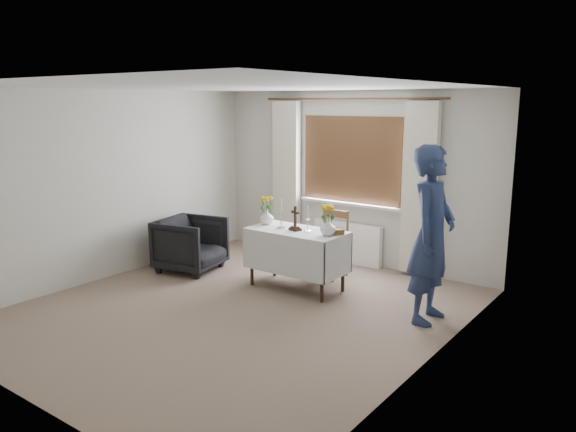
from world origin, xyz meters
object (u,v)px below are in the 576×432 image
(person, at_px, (432,235))
(flower_vase_right, at_px, (328,227))
(altar_table, at_px, (297,259))
(wooden_cross, at_px, (295,218))
(armchair, at_px, (191,244))
(flower_vase_left, at_px, (267,217))
(wooden_chair, at_px, (329,244))

(person, height_order, flower_vase_right, person)
(altar_table, bearing_deg, wooden_cross, -108.21)
(person, bearing_deg, altar_table, 87.40)
(altar_table, distance_m, armchair, 1.67)
(armchair, relative_size, person, 0.43)
(person, bearing_deg, flower_vase_left, 86.28)
(wooden_chair, distance_m, flower_vase_right, 0.88)
(wooden_chair, xyz_separation_m, person, (1.70, -0.67, 0.50))
(wooden_cross, distance_m, flower_vase_left, 0.52)
(wooden_chair, distance_m, flower_vase_left, 0.94)
(wooden_cross, bearing_deg, flower_vase_left, -172.72)
(armchair, xyz_separation_m, flower_vase_left, (1.13, 0.29, 0.48))
(wooden_chair, distance_m, armchair, 1.94)
(wooden_cross, bearing_deg, person, 15.76)
(armchair, relative_size, wooden_cross, 2.69)
(wooden_cross, distance_m, flower_vase_right, 0.48)
(armchair, bearing_deg, wooden_cross, -94.28)
(altar_table, height_order, person, person)
(wooden_chair, relative_size, armchair, 1.09)
(person, height_order, flower_vase_left, person)
(armchair, distance_m, flower_vase_left, 1.27)
(armchair, xyz_separation_m, person, (3.42, 0.24, 0.58))
(altar_table, xyz_separation_m, flower_vase_right, (0.46, -0.01, 0.48))
(altar_table, distance_m, flower_vase_left, 0.71)
(wooden_chair, bearing_deg, flower_vase_left, -132.93)
(wooden_cross, xyz_separation_m, flower_vase_left, (-0.51, 0.07, -0.06))
(person, distance_m, flower_vase_left, 2.29)
(flower_vase_right, bearing_deg, wooden_chair, 120.96)
(wooden_chair, distance_m, person, 1.90)
(armchair, distance_m, person, 3.48)
(wooden_cross, bearing_deg, flower_vase_right, 17.14)
(altar_table, bearing_deg, flower_vase_right, -1.01)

